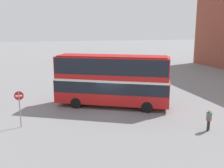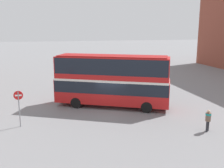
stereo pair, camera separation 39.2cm
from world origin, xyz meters
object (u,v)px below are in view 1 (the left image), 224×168
object	(u,v)px
parked_car_kerb_near	(110,71)
no_entry_sign	(19,103)
double_decker_bus	(112,78)
pedestrian_foreground	(209,118)

from	to	relation	value
parked_car_kerb_near	no_entry_sign	xyz separation A→B (m)	(-11.58, -18.50, 1.11)
double_decker_bus	parked_car_kerb_near	distance (m)	15.87
pedestrian_foreground	no_entry_sign	world-z (taller)	no_entry_sign
pedestrian_foreground	no_entry_sign	distance (m)	13.51
double_decker_bus	pedestrian_foreground	world-z (taller)	double_decker_bus
double_decker_bus	pedestrian_foreground	bearing A→B (deg)	-29.01
parked_car_kerb_near	no_entry_sign	bearing A→B (deg)	67.80
pedestrian_foreground	parked_car_kerb_near	distance (m)	22.69
pedestrian_foreground	parked_car_kerb_near	world-z (taller)	pedestrian_foreground
double_decker_bus	pedestrian_foreground	xyz separation A→B (m)	(5.06, -7.37, -1.73)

